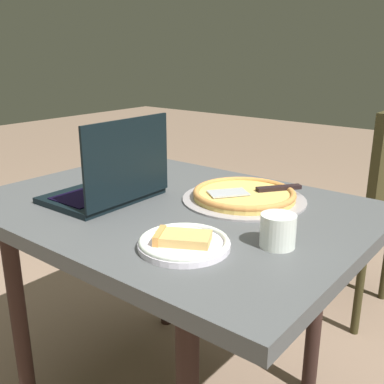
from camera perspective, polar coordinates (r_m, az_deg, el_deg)
name	(u,v)px	position (r m, az deg, el deg)	size (l,w,h in m)	color
dining_table	(172,227)	(1.34, -2.61, -4.45)	(1.11, 0.82, 0.71)	#4B4E4F
laptop	(110,184)	(1.34, -10.35, 1.05)	(0.25, 0.32, 0.25)	black
pizza_plate	(183,242)	(1.02, -1.09, -6.42)	(0.21, 0.21, 0.04)	white
pizza_tray	(244,195)	(1.34, 6.67, -0.38)	(0.37, 0.37, 0.03)	#9E9899
table_knife	(110,166)	(1.75, -10.38, 3.27)	(0.20, 0.08, 0.01)	#BAB6B7
drink_cup	(278,230)	(1.03, 10.86, -4.80)	(0.08, 0.08, 0.08)	silver
chair_near	(359,199)	(2.07, 20.42, -0.90)	(0.41, 0.41, 0.92)	#353018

